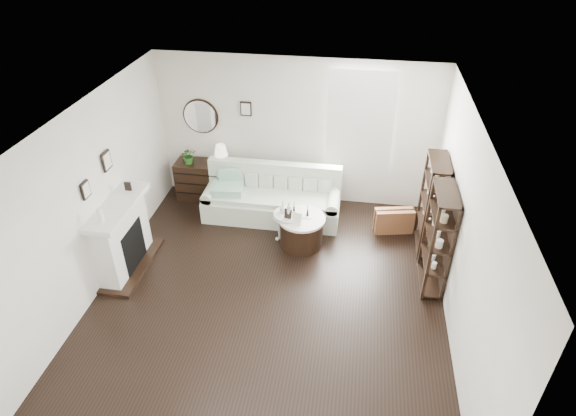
% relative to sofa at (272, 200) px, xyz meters
% --- Properties ---
extents(room, '(5.50, 5.50, 5.50)m').
position_rel_sofa_xyz_m(room, '(1.06, 0.63, 1.29)').
color(room, black).
rests_on(room, ground).
extents(fireplace, '(0.50, 1.40, 1.84)m').
position_rel_sofa_xyz_m(fireplace, '(-1.98, -1.77, 0.23)').
color(fireplace, white).
rests_on(fireplace, ground).
extents(shelf_unit_far, '(0.30, 0.80, 1.60)m').
position_rel_sofa_xyz_m(shelf_unit_far, '(2.66, -0.52, 0.49)').
color(shelf_unit_far, black).
rests_on(shelf_unit_far, ground).
extents(shelf_unit_near, '(0.30, 0.80, 1.60)m').
position_rel_sofa_xyz_m(shelf_unit_near, '(2.66, -1.42, 0.49)').
color(shelf_unit_near, black).
rests_on(shelf_unit_near, ground).
extents(sofa, '(2.40, 0.83, 0.93)m').
position_rel_sofa_xyz_m(sofa, '(0.00, 0.00, 0.00)').
color(sofa, beige).
rests_on(sofa, ground).
extents(quilt, '(0.60, 0.51, 0.14)m').
position_rel_sofa_xyz_m(quilt, '(-0.79, -0.12, 0.24)').
color(quilt, '#227C53').
rests_on(quilt, sofa).
extents(suitcase, '(0.69, 0.35, 0.44)m').
position_rel_sofa_xyz_m(suitcase, '(2.15, -0.18, -0.09)').
color(suitcase, brown).
rests_on(suitcase, ground).
extents(dresser, '(1.11, 0.48, 0.74)m').
position_rel_sofa_xyz_m(dresser, '(-1.34, 0.40, 0.06)').
color(dresser, black).
rests_on(dresser, ground).
extents(table_lamp, '(0.25, 0.25, 0.39)m').
position_rel_sofa_xyz_m(table_lamp, '(-1.01, 0.40, 0.63)').
color(table_lamp, '#EEE0C8').
rests_on(table_lamp, dresser).
extents(potted_plant, '(0.35, 0.33, 0.31)m').
position_rel_sofa_xyz_m(potted_plant, '(-1.61, 0.35, 0.59)').
color(potted_plant, '#225C1A').
rests_on(potted_plant, dresser).
extents(drum_table, '(0.77, 0.77, 0.53)m').
position_rel_sofa_xyz_m(drum_table, '(0.63, -0.79, -0.04)').
color(drum_table, black).
rests_on(drum_table, ground).
extents(pedestal_table, '(0.48, 0.48, 0.58)m').
position_rel_sofa_xyz_m(pedestal_table, '(0.40, -0.77, 0.22)').
color(pedestal_table, white).
rests_on(pedestal_table, ground).
extents(eiffel_drum, '(0.14, 0.14, 0.19)m').
position_rel_sofa_xyz_m(eiffel_drum, '(0.72, -0.73, 0.32)').
color(eiffel_drum, black).
rests_on(eiffel_drum, drum_table).
extents(bottle_drum, '(0.08, 0.08, 0.33)m').
position_rel_sofa_xyz_m(bottle_drum, '(0.44, -0.87, 0.39)').
color(bottle_drum, silver).
rests_on(bottle_drum, drum_table).
extents(card_frame_drum, '(0.17, 0.10, 0.21)m').
position_rel_sofa_xyz_m(card_frame_drum, '(0.58, -0.98, 0.33)').
color(card_frame_drum, white).
rests_on(card_frame_drum, drum_table).
extents(eiffel_ped, '(0.13, 0.13, 0.20)m').
position_rel_sofa_xyz_m(eiffel_ped, '(0.50, -0.74, 0.37)').
color(eiffel_ped, black).
rests_on(eiffel_ped, pedestal_table).
extents(flask_ped, '(0.12, 0.12, 0.23)m').
position_rel_sofa_xyz_m(flask_ped, '(0.32, -0.75, 0.39)').
color(flask_ped, silver).
rests_on(flask_ped, pedestal_table).
extents(card_frame_ped, '(0.13, 0.08, 0.16)m').
position_rel_sofa_xyz_m(card_frame_ped, '(0.42, -0.90, 0.35)').
color(card_frame_ped, black).
rests_on(card_frame_ped, pedestal_table).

